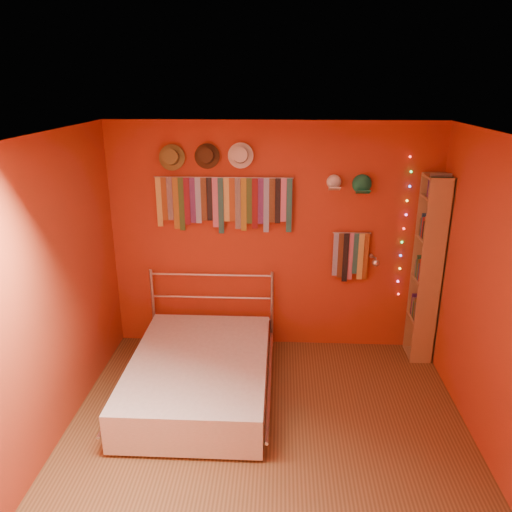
% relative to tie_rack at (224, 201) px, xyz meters
% --- Properties ---
extents(ground, '(3.50, 3.50, 0.00)m').
position_rel_tie_rack_xyz_m(ground, '(0.51, -1.68, -1.68)').
color(ground, brown).
rests_on(ground, ground).
extents(back_wall, '(3.50, 0.02, 2.50)m').
position_rel_tie_rack_xyz_m(back_wall, '(0.51, 0.07, -0.43)').
color(back_wall, maroon).
rests_on(back_wall, ground).
extents(right_wall, '(0.02, 3.50, 2.50)m').
position_rel_tie_rack_xyz_m(right_wall, '(2.26, -1.68, -0.43)').
color(right_wall, maroon).
rests_on(right_wall, ground).
extents(left_wall, '(0.02, 3.50, 2.50)m').
position_rel_tie_rack_xyz_m(left_wall, '(-1.24, -1.68, -0.43)').
color(left_wall, maroon).
rests_on(left_wall, ground).
extents(ceiling, '(3.50, 3.50, 0.02)m').
position_rel_tie_rack_xyz_m(ceiling, '(0.51, -1.68, 0.82)').
color(ceiling, white).
rests_on(ceiling, back_wall).
extents(tie_rack, '(1.45, 0.03, 0.60)m').
position_rel_tie_rack_xyz_m(tie_rack, '(0.00, 0.00, 0.00)').
color(tie_rack, silver).
rests_on(tie_rack, back_wall).
extents(small_tie_rack, '(0.40, 0.03, 0.55)m').
position_rel_tie_rack_xyz_m(small_tie_rack, '(1.35, 0.00, -0.58)').
color(small_tie_rack, silver).
rests_on(small_tie_rack, back_wall).
extents(fedora_olive, '(0.27, 0.15, 0.26)m').
position_rel_tie_rack_xyz_m(fedora_olive, '(-0.53, -0.03, 0.45)').
color(fedora_olive, olive).
rests_on(fedora_olive, back_wall).
extents(fedora_brown, '(0.26, 0.14, 0.25)m').
position_rel_tie_rack_xyz_m(fedora_brown, '(-0.16, -0.03, 0.47)').
color(fedora_brown, '#412A17').
rests_on(fedora_brown, back_wall).
extents(fedora_white, '(0.26, 0.14, 0.26)m').
position_rel_tie_rack_xyz_m(fedora_white, '(0.18, -0.03, 0.48)').
color(fedora_white, white).
rests_on(fedora_white, back_wall).
extents(cap_white, '(0.16, 0.21, 0.16)m').
position_rel_tie_rack_xyz_m(cap_white, '(1.13, 0.01, 0.21)').
color(cap_white, white).
rests_on(cap_white, back_wall).
extents(cap_green, '(0.19, 0.24, 0.19)m').
position_rel_tie_rack_xyz_m(cap_green, '(1.42, 0.01, 0.19)').
color(cap_green, '#1A7750').
rests_on(cap_green, back_wall).
extents(fairy_lights, '(0.05, 0.02, 1.52)m').
position_rel_tie_rack_xyz_m(fairy_lights, '(1.89, 0.03, -0.28)').
color(fairy_lights, '#FF3333').
rests_on(fairy_lights, back_wall).
extents(reading_lamp, '(0.08, 0.33, 0.10)m').
position_rel_tie_rack_xyz_m(reading_lamp, '(1.58, -0.19, -0.58)').
color(reading_lamp, silver).
rests_on(reading_lamp, back_wall).
extents(bookshelf, '(0.25, 0.34, 2.00)m').
position_rel_tie_rack_xyz_m(bookshelf, '(2.17, -0.15, -0.66)').
color(bookshelf, '#A9844C').
rests_on(bookshelf, ground).
extents(bed, '(1.37, 1.88, 0.91)m').
position_rel_tie_rack_xyz_m(bed, '(-0.15, -0.99, -1.47)').
color(bed, silver).
rests_on(bed, ground).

